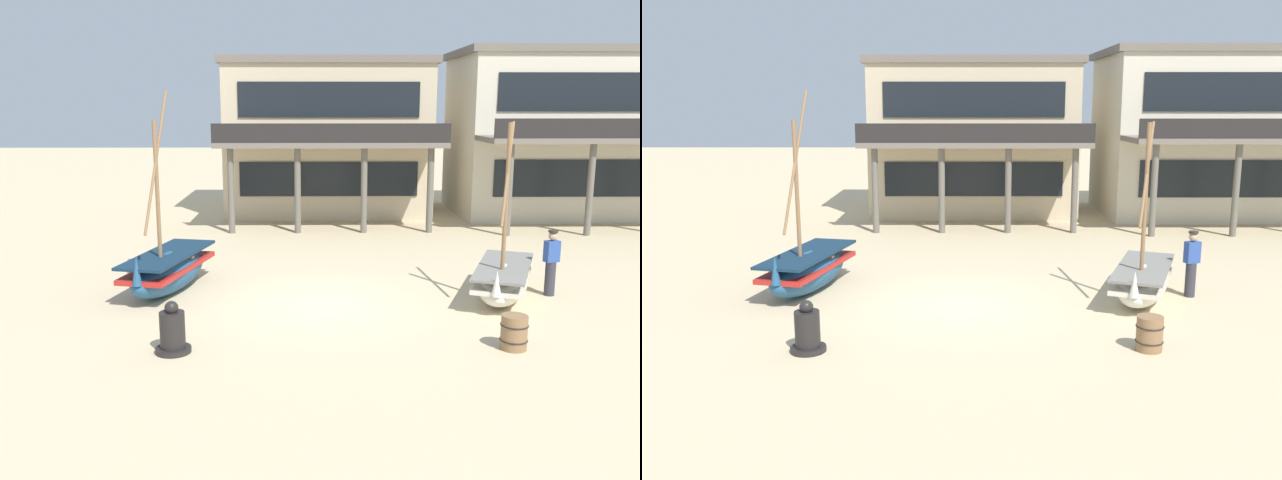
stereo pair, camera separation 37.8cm
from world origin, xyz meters
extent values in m
plane|color=#CCB78E|center=(0.00, 0.00, 0.00)|extent=(120.00, 120.00, 0.00)
ellipsoid|color=silver|center=(4.58, 0.45, 0.43)|extent=(2.39, 3.69, 0.86)
cube|color=silver|center=(4.58, 0.45, 0.54)|extent=(2.35, 3.57, 0.10)
cube|color=gray|center=(4.58, 0.45, 0.82)|extent=(2.40, 3.64, 0.06)
cone|color=silver|center=(3.96, -1.11, 0.82)|extent=(0.31, 0.31, 0.60)
cylinder|color=olive|center=(4.41, 0.04, 2.49)|extent=(0.10, 0.10, 3.78)
cylinder|color=olive|center=(4.41, 0.04, 3.20)|extent=(0.72, 1.69, 2.36)
cube|color=olive|center=(4.67, 0.69, 0.73)|extent=(1.10, 0.56, 0.06)
ellipsoid|color=#23517A|center=(-3.93, 1.31, 0.51)|extent=(1.97, 3.84, 1.01)
cube|color=red|center=(-3.93, 1.31, 0.63)|extent=(1.95, 3.70, 0.12)
cube|color=#132C43|center=(-3.93, 1.31, 0.97)|extent=(1.99, 3.78, 0.07)
cone|color=#23517A|center=(-4.31, -0.41, 0.96)|extent=(0.29, 0.29, 0.71)
cylinder|color=olive|center=(-4.03, 0.86, 2.56)|extent=(0.10, 0.10, 3.70)
cylinder|color=olive|center=(-4.03, 0.86, 3.41)|extent=(0.42, 1.60, 3.43)
cube|color=olive|center=(-3.87, 1.58, 0.86)|extent=(1.15, 0.40, 0.06)
cylinder|color=#33333D|center=(5.85, 0.70, 0.44)|extent=(0.26, 0.26, 0.88)
cube|color=#2D4C99|center=(5.85, 0.70, 1.15)|extent=(0.41, 0.31, 0.54)
sphere|color=tan|center=(5.85, 0.70, 1.54)|extent=(0.22, 0.22, 0.22)
cylinder|color=#2D2823|center=(5.85, 0.70, 1.66)|extent=(0.24, 0.24, 0.05)
cylinder|color=black|center=(-2.96, -3.12, 0.05)|extent=(0.70, 0.70, 0.10)
cylinder|color=black|center=(-2.96, -3.12, 0.46)|extent=(0.49, 0.49, 0.72)
sphere|color=black|center=(-2.96, -3.12, 0.91)|extent=(0.27, 0.27, 0.27)
cylinder|color=olive|center=(3.78, -3.07, 0.35)|extent=(0.52, 0.52, 0.70)
torus|color=black|center=(3.78, -3.07, 0.50)|extent=(0.56, 0.56, 0.03)
torus|color=black|center=(3.78, -3.07, 0.20)|extent=(0.56, 0.56, 0.03)
cube|color=beige|center=(0.56, 14.75, 3.20)|extent=(8.72, 6.00, 6.41)
cube|color=#70665B|center=(0.56, 14.75, 6.56)|extent=(9.07, 6.24, 0.30)
cube|color=black|center=(0.56, 11.72, 1.76)|extent=(7.32, 0.06, 1.41)
cube|color=black|center=(0.56, 11.72, 4.97)|extent=(7.32, 0.06, 1.41)
cube|color=#70665B|center=(0.56, 10.26, 3.30)|extent=(8.72, 2.99, 0.20)
cylinder|color=#666056|center=(-3.18, 9.21, 1.60)|extent=(0.24, 0.24, 3.20)
cylinder|color=#666056|center=(-0.69, 9.21, 1.60)|extent=(0.24, 0.24, 3.20)
cylinder|color=#666056|center=(1.80, 9.21, 1.60)|extent=(0.24, 0.24, 3.20)
cylinder|color=#666056|center=(4.29, 9.21, 1.60)|extent=(0.24, 0.24, 3.20)
cube|color=black|center=(0.56, 8.83, 3.75)|extent=(8.72, 0.08, 0.70)
cube|color=beige|center=(11.56, 13.95, 3.39)|extent=(10.49, 6.02, 6.78)
cube|color=#70665B|center=(11.56, 13.95, 6.93)|extent=(10.91, 6.26, 0.30)
cube|color=black|center=(11.56, 10.91, 1.87)|extent=(8.81, 0.06, 1.49)
cube|color=black|center=(11.56, 10.91, 5.26)|extent=(8.81, 0.06, 1.49)
cube|color=#70665B|center=(11.56, 9.52, 3.49)|extent=(10.49, 2.84, 0.20)
cylinder|color=#666056|center=(7.07, 8.52, 1.70)|extent=(0.24, 0.24, 3.39)
cylinder|color=#666056|center=(10.07, 8.52, 1.70)|extent=(0.24, 0.24, 3.39)
camera|label=1|loc=(-0.30, -15.51, 4.78)|focal=37.27mm
camera|label=2|loc=(0.07, -15.51, 4.78)|focal=37.27mm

